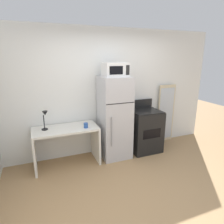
{
  "coord_description": "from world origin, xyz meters",
  "views": [
    {
      "loc": [
        -1.44,
        -2.19,
        2.03
      ],
      "look_at": [
        -0.13,
        1.1,
        1.04
      ],
      "focal_mm": 31.55,
      "sensor_mm": 36.0,
      "label": 1
    }
  ],
  "objects_px": {
    "refrigerator": "(115,118)",
    "desk": "(66,139)",
    "coffee_mug": "(86,125)",
    "leaning_mirror": "(166,114)",
    "desk_lamp": "(45,117)",
    "oven_range": "(144,130)",
    "microwave": "(115,70)"
  },
  "relations": [
    {
      "from": "refrigerator",
      "to": "oven_range",
      "type": "distance_m",
      "value": 0.8
    },
    {
      "from": "desk_lamp",
      "to": "oven_range",
      "type": "height_order",
      "value": "desk_lamp"
    },
    {
      "from": "desk_lamp",
      "to": "refrigerator",
      "type": "distance_m",
      "value": 1.34
    },
    {
      "from": "desk",
      "to": "refrigerator",
      "type": "height_order",
      "value": "refrigerator"
    },
    {
      "from": "desk_lamp",
      "to": "microwave",
      "type": "distance_m",
      "value": 1.56
    },
    {
      "from": "desk_lamp",
      "to": "refrigerator",
      "type": "height_order",
      "value": "refrigerator"
    },
    {
      "from": "desk_lamp",
      "to": "oven_range",
      "type": "distance_m",
      "value": 2.11
    },
    {
      "from": "desk_lamp",
      "to": "refrigerator",
      "type": "relative_size",
      "value": 0.21
    },
    {
      "from": "coffee_mug",
      "to": "leaning_mirror",
      "type": "xyz_separation_m",
      "value": [
        2.08,
        0.38,
        -0.1
      ]
    },
    {
      "from": "refrigerator",
      "to": "leaning_mirror",
      "type": "height_order",
      "value": "refrigerator"
    },
    {
      "from": "refrigerator",
      "to": "microwave",
      "type": "xyz_separation_m",
      "value": [
        0.0,
        -0.02,
        0.96
      ]
    },
    {
      "from": "desk",
      "to": "coffee_mug",
      "type": "xyz_separation_m",
      "value": [
        0.36,
        -0.13,
        0.27
      ]
    },
    {
      "from": "oven_range",
      "to": "microwave",
      "type": "bearing_deg",
      "value": -178.62
    },
    {
      "from": "oven_range",
      "to": "leaning_mirror",
      "type": "xyz_separation_m",
      "value": [
        0.74,
        0.26,
        0.23
      ]
    },
    {
      "from": "oven_range",
      "to": "leaning_mirror",
      "type": "relative_size",
      "value": 0.79
    },
    {
      "from": "coffee_mug",
      "to": "leaning_mirror",
      "type": "bearing_deg",
      "value": 10.3
    },
    {
      "from": "desk",
      "to": "microwave",
      "type": "distance_m",
      "value": 1.61
    },
    {
      "from": "desk_lamp",
      "to": "coffee_mug",
      "type": "height_order",
      "value": "desk_lamp"
    },
    {
      "from": "desk_lamp",
      "to": "coffee_mug",
      "type": "bearing_deg",
      "value": -13.25
    },
    {
      "from": "leaning_mirror",
      "to": "desk_lamp",
      "type": "bearing_deg",
      "value": -175.61
    },
    {
      "from": "desk",
      "to": "leaning_mirror",
      "type": "height_order",
      "value": "leaning_mirror"
    },
    {
      "from": "coffee_mug",
      "to": "microwave",
      "type": "height_order",
      "value": "microwave"
    },
    {
      "from": "microwave",
      "to": "oven_range",
      "type": "xyz_separation_m",
      "value": [
        0.71,
        0.02,
        -1.33
      ]
    },
    {
      "from": "coffee_mug",
      "to": "microwave",
      "type": "distance_m",
      "value": 1.19
    },
    {
      "from": "coffee_mug",
      "to": "microwave",
      "type": "xyz_separation_m",
      "value": [
        0.63,
        0.11,
        1.0
      ]
    },
    {
      "from": "desk_lamp",
      "to": "leaning_mirror",
      "type": "relative_size",
      "value": 0.25
    },
    {
      "from": "coffee_mug",
      "to": "oven_range",
      "type": "relative_size",
      "value": 0.09
    },
    {
      "from": "refrigerator",
      "to": "oven_range",
      "type": "height_order",
      "value": "refrigerator"
    },
    {
      "from": "desk_lamp",
      "to": "leaning_mirror",
      "type": "height_order",
      "value": "leaning_mirror"
    },
    {
      "from": "refrigerator",
      "to": "desk",
      "type": "bearing_deg",
      "value": 179.8
    },
    {
      "from": "oven_range",
      "to": "desk",
      "type": "bearing_deg",
      "value": 179.75
    },
    {
      "from": "desk_lamp",
      "to": "oven_range",
      "type": "xyz_separation_m",
      "value": [
        2.05,
        -0.04,
        -0.52
      ]
    }
  ]
}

